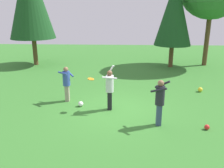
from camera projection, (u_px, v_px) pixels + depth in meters
ground_plane at (116, 109)px, 10.67m from camera, size 40.00×40.00×0.00m
person_thrower at (110, 87)px, 10.37m from camera, size 0.62×0.49×1.96m
person_catcher at (66, 81)px, 11.36m from camera, size 0.74×0.72×1.68m
person_bystander at (160, 99)px, 8.94m from camera, size 0.74×0.70×1.79m
frisbee at (91, 79)px, 10.29m from camera, size 0.33×0.33×0.07m
ball_red at (207, 127)px, 8.88m from camera, size 0.19×0.19×0.19m
ball_yellow at (200, 90)px, 12.91m from camera, size 0.25×0.25×0.25m
ball_white at (81, 104)px, 10.98m from camera, size 0.24×0.24×0.24m
tree_right at (174, 12)px, 17.32m from camera, size 2.71×2.71×6.47m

